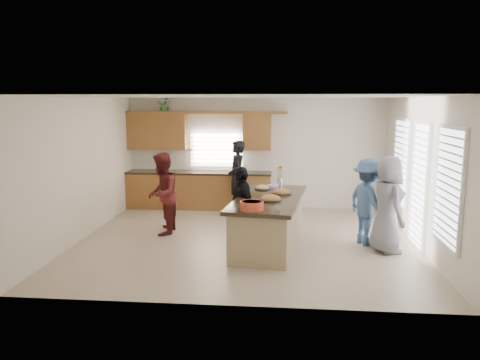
# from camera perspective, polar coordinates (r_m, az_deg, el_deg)

# --- Properties ---
(floor) EXTENTS (6.50, 6.50, 0.00)m
(floor) POSITION_cam_1_polar(r_m,az_deg,el_deg) (9.31, 0.76, -7.35)
(floor) COLOR #BEAA8D
(floor) RESTS_ON ground
(room_shell) EXTENTS (6.52, 6.02, 2.81)m
(room_shell) POSITION_cam_1_polar(r_m,az_deg,el_deg) (8.94, 0.79, 4.38)
(room_shell) COLOR silver
(room_shell) RESTS_ON ground
(back_cabinetry) EXTENTS (4.08, 0.66, 2.46)m
(back_cabinetry) POSITION_cam_1_polar(r_m,az_deg,el_deg) (11.95, -5.24, 0.88)
(back_cabinetry) COLOR olive
(back_cabinetry) RESTS_ON ground
(right_wall_glazing) EXTENTS (0.06, 4.00, 2.25)m
(right_wall_glazing) POSITION_cam_1_polar(r_m,az_deg,el_deg) (9.21, 21.12, 0.38)
(right_wall_glazing) COLOR white
(right_wall_glazing) RESTS_ON ground
(island) EXTENTS (1.50, 2.83, 0.95)m
(island) POSITION_cam_1_polar(r_m,az_deg,el_deg) (8.84, 3.52, -5.24)
(island) COLOR tan
(island) RESTS_ON ground
(platter_front) EXTENTS (0.40, 0.40, 0.16)m
(platter_front) POSITION_cam_1_polar(r_m,az_deg,el_deg) (8.42, 3.77, -2.33)
(platter_front) COLOR black
(platter_front) RESTS_ON island
(platter_mid) EXTENTS (0.38, 0.38, 0.15)m
(platter_mid) POSITION_cam_1_polar(r_m,az_deg,el_deg) (9.04, 5.10, -1.52)
(platter_mid) COLOR black
(platter_mid) RESTS_ON island
(platter_back) EXTENTS (0.31, 0.31, 0.13)m
(platter_back) POSITION_cam_1_polar(r_m,az_deg,el_deg) (9.47, 2.74, -0.98)
(platter_back) COLOR black
(platter_back) RESTS_ON island
(salad_bowl) EXTENTS (0.39, 0.39, 0.14)m
(salad_bowl) POSITION_cam_1_polar(r_m,az_deg,el_deg) (7.67, 1.43, -3.09)
(salad_bowl) COLOR #D04726
(salad_bowl) RESTS_ON island
(clear_cup) EXTENTS (0.09, 0.09, 0.09)m
(clear_cup) POSITION_cam_1_polar(r_m,az_deg,el_deg) (7.66, 4.58, -3.43)
(clear_cup) COLOR white
(clear_cup) RESTS_ON island
(plate_stack) EXTENTS (0.25, 0.25, 0.05)m
(plate_stack) POSITION_cam_1_polar(r_m,az_deg,el_deg) (9.73, 4.01, -0.74)
(plate_stack) COLOR #C593D5
(plate_stack) RESTS_ON island
(flower_vase) EXTENTS (0.14, 0.14, 0.43)m
(flower_vase) POSITION_cam_1_polar(r_m,az_deg,el_deg) (9.85, 4.87, 0.61)
(flower_vase) COLOR silver
(flower_vase) RESTS_ON island
(potted_plant) EXTENTS (0.42, 0.38, 0.40)m
(potted_plant) POSITION_cam_1_polar(r_m,az_deg,el_deg) (12.07, -9.15, 8.94)
(potted_plant) COLOR #2F762F
(potted_plant) RESTS_ON back_cabinetry
(woman_left_back) EXTENTS (0.55, 0.72, 1.78)m
(woman_left_back) POSITION_cam_1_polar(r_m,az_deg,el_deg) (11.34, -0.38, 0.34)
(woman_left_back) COLOR black
(woman_left_back) RESTS_ON ground
(woman_left_mid) EXTENTS (0.68, 0.85, 1.68)m
(woman_left_mid) POSITION_cam_1_polar(r_m,az_deg,el_deg) (9.70, -9.48, -1.67)
(woman_left_mid) COLOR #5B1B1B
(woman_left_mid) RESTS_ON ground
(woman_left_front) EXTENTS (0.72, 0.95, 1.50)m
(woman_left_front) POSITION_cam_1_polar(r_m,az_deg,el_deg) (8.87, 0.19, -3.18)
(woman_left_front) COLOR black
(woman_left_front) RESTS_ON ground
(woman_right_back) EXTENTS (0.99, 1.23, 1.66)m
(woman_right_back) POSITION_cam_1_polar(r_m,az_deg,el_deg) (9.16, 15.38, -2.61)
(woman_right_back) COLOR #3B5881
(woman_right_back) RESTS_ON ground
(woman_right_front) EXTENTS (0.75, 0.97, 1.76)m
(woman_right_front) POSITION_cam_1_polar(r_m,az_deg,el_deg) (8.83, 17.52, -2.86)
(woman_right_front) COLOR slate
(woman_right_front) RESTS_ON ground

